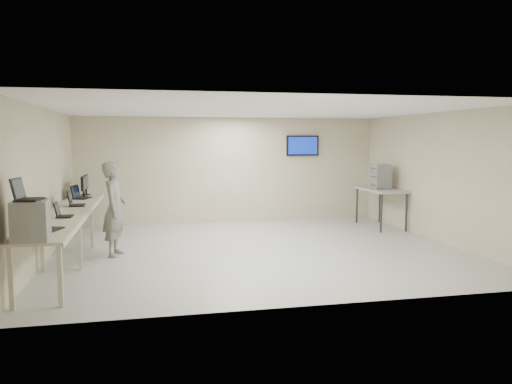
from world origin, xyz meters
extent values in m
cube|color=#B5B5B5|center=(0.00, 0.00, 0.00)|extent=(8.00, 7.00, 0.01)
cube|color=white|center=(0.00, 0.00, 2.80)|extent=(8.00, 7.00, 0.01)
cube|color=tan|center=(0.00, 3.50, 1.40)|extent=(8.00, 0.01, 2.80)
cube|color=tan|center=(0.00, -3.50, 1.40)|extent=(8.00, 0.01, 2.80)
cube|color=tan|center=(-4.00, 0.00, 1.40)|extent=(0.01, 7.00, 2.80)
cube|color=tan|center=(4.00, 0.00, 1.40)|extent=(0.01, 7.00, 2.80)
cube|color=#353232|center=(2.00, 3.48, 2.05)|extent=(0.15, 0.04, 0.15)
cube|color=black|center=(2.00, 3.44, 2.05)|extent=(0.90, 0.06, 0.55)
cube|color=#0C269C|center=(2.00, 3.40, 2.05)|extent=(0.82, 0.01, 0.47)
cube|color=#C2B498|center=(-3.60, 0.00, 0.88)|extent=(0.75, 6.00, 0.04)
cube|color=beige|center=(-3.23, 0.00, 0.85)|extent=(0.02, 6.00, 0.06)
cube|color=beige|center=(-3.90, -2.85, 0.43)|extent=(0.06, 0.06, 0.86)
cube|color=beige|center=(-3.30, -2.85, 0.43)|extent=(0.06, 0.06, 0.86)
cube|color=beige|center=(-3.90, -0.90, 0.43)|extent=(0.06, 0.06, 0.86)
cube|color=beige|center=(-3.30, -0.90, 0.43)|extent=(0.06, 0.06, 0.86)
cube|color=beige|center=(-3.90, 0.90, 0.43)|extent=(0.06, 0.06, 0.86)
cube|color=beige|center=(-3.30, 0.90, 0.43)|extent=(0.06, 0.06, 0.86)
cube|color=beige|center=(-3.90, 2.85, 0.43)|extent=(0.06, 0.06, 0.86)
cube|color=beige|center=(-3.30, 2.85, 0.43)|extent=(0.06, 0.06, 0.86)
cube|color=gray|center=(-3.65, -2.75, 1.16)|extent=(0.47, 0.53, 0.52)
cube|color=black|center=(-3.65, -2.75, 1.44)|extent=(0.33, 0.42, 0.02)
cube|color=black|center=(-3.79, -2.75, 1.59)|extent=(0.13, 0.37, 0.27)
cube|color=black|center=(-3.77, -2.75, 1.59)|extent=(0.10, 0.32, 0.23)
cube|color=black|center=(-3.56, -2.05, 0.91)|extent=(0.39, 0.45, 0.02)
cube|color=black|center=(-3.70, -2.05, 1.06)|extent=(0.18, 0.37, 0.28)
cube|color=black|center=(-3.68, -2.05, 1.06)|extent=(0.15, 0.32, 0.23)
cube|color=black|center=(-3.54, -0.78, 0.91)|extent=(0.25, 0.34, 0.02)
cube|color=black|center=(-3.66, -0.78, 1.04)|extent=(0.07, 0.32, 0.24)
cube|color=black|center=(-3.65, -0.78, 1.04)|extent=(0.05, 0.28, 0.20)
cube|color=black|center=(-3.53, 0.70, 0.91)|extent=(0.30, 0.41, 0.02)
cube|color=black|center=(-3.68, 0.70, 1.07)|extent=(0.09, 0.38, 0.28)
cube|color=black|center=(-3.66, 0.70, 1.07)|extent=(0.07, 0.33, 0.24)
cube|color=black|center=(-3.59, 1.95, 0.91)|extent=(0.39, 0.47, 0.02)
cube|color=black|center=(-3.74, 1.95, 1.07)|extent=(0.19, 0.38, 0.28)
cube|color=black|center=(-3.72, 1.95, 1.07)|extent=(0.15, 0.33, 0.24)
cylinder|color=black|center=(-3.60, 2.27, 0.91)|extent=(0.21, 0.21, 0.02)
cube|color=black|center=(-3.60, 2.27, 1.00)|extent=(0.04, 0.03, 0.17)
cube|color=black|center=(-3.60, 2.27, 1.22)|extent=(0.05, 0.48, 0.32)
cube|color=black|center=(-3.57, 2.27, 1.22)|extent=(0.00, 0.44, 0.28)
cylinder|color=black|center=(-3.60, 2.75, 0.91)|extent=(0.22, 0.22, 0.02)
cube|color=black|center=(-3.60, 2.75, 1.00)|extent=(0.04, 0.03, 0.17)
cube|color=black|center=(-3.60, 2.75, 1.22)|extent=(0.05, 0.49, 0.32)
cube|color=black|center=(-3.57, 2.75, 1.22)|extent=(0.00, 0.44, 0.28)
imported|color=#5C6155|center=(-2.78, 0.08, 0.90)|extent=(0.53, 0.72, 1.80)
cube|color=#9F9F9F|center=(3.60, 1.91, 0.95)|extent=(0.76, 1.62, 0.04)
cube|color=#353232|center=(3.27, 1.20, 0.46)|extent=(0.04, 0.04, 0.93)
cube|color=#353232|center=(3.27, 2.62, 0.46)|extent=(0.04, 0.04, 0.93)
cube|color=#353232|center=(3.93, 1.20, 0.46)|extent=(0.04, 0.04, 0.93)
cube|color=#353232|center=(3.93, 2.62, 0.46)|extent=(0.04, 0.04, 0.93)
cube|color=gray|center=(3.58, 1.91, 1.08)|extent=(0.40, 0.44, 0.21)
cube|color=gray|center=(3.58, 1.91, 1.29)|extent=(0.40, 0.44, 0.21)
cube|color=gray|center=(3.58, 1.91, 1.50)|extent=(0.40, 0.44, 0.21)
camera|label=1|loc=(-2.12, -9.66, 2.21)|focal=35.00mm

